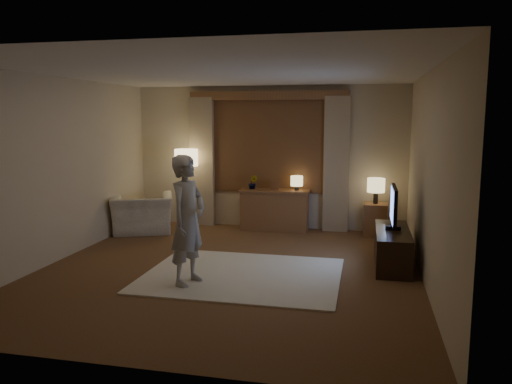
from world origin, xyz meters
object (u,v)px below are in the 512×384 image
(armchair, at_px, (142,214))
(side_table, at_px, (375,219))
(tv_stand, at_px, (392,248))
(sideboard, at_px, (274,211))
(person, at_px, (188,220))

(armchair, xyz_separation_m, side_table, (4.04, 0.66, -0.06))
(tv_stand, bearing_deg, armchair, 165.28)
(sideboard, relative_size, side_table, 2.14)
(sideboard, distance_m, tv_stand, 2.69)
(armchair, bearing_deg, sideboard, 174.46)
(sideboard, bearing_deg, person, -98.62)
(sideboard, distance_m, side_table, 1.78)
(tv_stand, relative_size, person, 0.89)
(armchair, distance_m, tv_stand, 4.39)
(tv_stand, bearing_deg, person, -150.95)
(tv_stand, bearing_deg, side_table, 96.69)
(sideboard, height_order, armchair, sideboard)
(side_table, relative_size, person, 0.36)
(sideboard, distance_m, person, 3.26)
(person, bearing_deg, tv_stand, -46.26)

